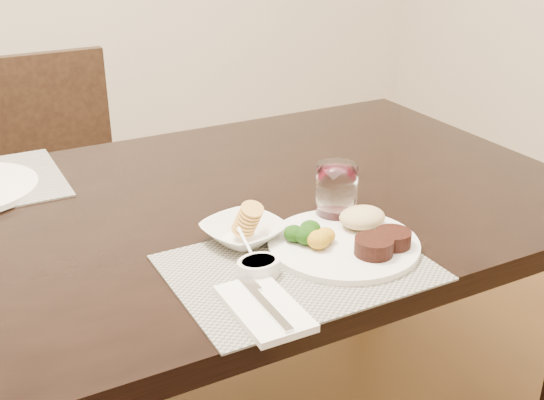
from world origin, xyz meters
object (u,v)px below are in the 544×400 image
cracker_bowl (243,231)px  steak_knife (382,237)px  chair_far (60,177)px  dinner_plate (351,239)px  wine_glass_near (336,195)px

cracker_bowl → steak_knife: bearing=-26.9°
steak_knife → cracker_bowl: bearing=144.1°
chair_far → cracker_bowl: (0.14, -1.13, 0.27)m
chair_far → dinner_plate: bearing=-76.1°
chair_far → steak_knife: (0.38, -1.25, 0.26)m
cracker_bowl → wine_glass_near: bearing=0.0°
dinner_plate → cracker_bowl: size_ratio=1.59×
chair_far → wine_glass_near: (0.35, -1.13, 0.30)m
chair_far → wine_glass_near: chair_far is taller
chair_far → steak_knife: 1.34m
steak_knife → wine_glass_near: wine_glass_near is taller
chair_far → dinner_plate: (0.31, -1.25, 0.27)m
wine_glass_near → cracker_bowl: bearing=180.0°
chair_far → cracker_bowl: bearing=-83.0°
steak_knife → wine_glass_near: 0.14m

